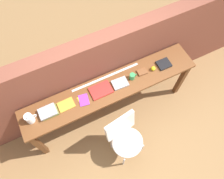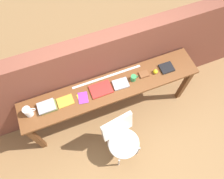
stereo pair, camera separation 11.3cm
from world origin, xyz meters
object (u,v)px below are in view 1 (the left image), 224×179
at_px(pitcher_white, 30,118).
at_px(pamphlet_pile_colourful, 84,100).
at_px(chair_white_moulded, 125,137).
at_px(sports_ball_small, 153,68).
at_px(mug, 132,76).
at_px(magazine_cycling, 66,105).
at_px(leather_journal_brown, 142,72).
at_px(book_open_centre, 101,90).
at_px(book_repair_rightmost, 164,64).
at_px(book_stack_leftmost, 48,112).

xyz_separation_m(pitcher_white, pamphlet_pile_colourful, (0.69, -0.03, -0.07)).
relative_size(chair_white_moulded, sports_ball_small, 14.23).
relative_size(pitcher_white, mug, 1.67).
xyz_separation_m(chair_white_moulded, pamphlet_pile_colourful, (-0.32, 0.59, 0.36)).
bearing_deg(magazine_cycling, mug, -2.39).
distance_m(leather_journal_brown, sports_ball_small, 0.16).
bearing_deg(book_open_centre, pamphlet_pile_colourful, -174.52).
bearing_deg(magazine_cycling, book_open_centre, -1.85).
height_order(sports_ball_small, book_repair_rightmost, sports_ball_small).
bearing_deg(magazine_cycling, chair_white_moulded, -50.02).
bearing_deg(chair_white_moulded, mug, 55.97).
bearing_deg(book_stack_leftmost, sports_ball_small, -1.01).
xyz_separation_m(pamphlet_pile_colourful, mug, (0.73, 0.01, 0.04)).
distance_m(pamphlet_pile_colourful, book_open_centre, 0.26).
bearing_deg(chair_white_moulded, sports_ball_small, 39.05).
bearing_deg(chair_white_moulded, book_repair_rightmost, 33.35).
distance_m(magazine_cycling, sports_ball_small, 1.29).
height_order(chair_white_moulded, book_open_centre, book_open_centre).
xyz_separation_m(mug, book_repair_rightmost, (0.51, -0.00, -0.03)).
distance_m(pitcher_white, magazine_cycling, 0.47).
xyz_separation_m(book_open_centre, mug, (0.47, -0.01, 0.03)).
bearing_deg(sports_ball_small, pamphlet_pile_colourful, -179.84).
distance_m(pamphlet_pile_colourful, book_repair_rightmost, 1.24).
height_order(leather_journal_brown, book_repair_rightmost, book_repair_rightmost).
relative_size(magazine_cycling, mug, 1.91).
bearing_deg(pitcher_white, book_stack_leftmost, 0.54).
relative_size(magazine_cycling, leather_journal_brown, 1.61).
height_order(chair_white_moulded, pitcher_white, pitcher_white).
distance_m(magazine_cycling, mug, 0.96).
xyz_separation_m(magazine_cycling, pamphlet_pile_colourful, (0.23, -0.03, -0.00)).
height_order(chair_white_moulded, magazine_cycling, magazine_cycling).
relative_size(pamphlet_pile_colourful, book_open_centre, 0.63).
relative_size(sports_ball_small, book_repair_rightmost, 0.33).
relative_size(pamphlet_pile_colourful, sports_ball_small, 2.92).
bearing_deg(book_stack_leftmost, pitcher_white, -179.46).
distance_m(sports_ball_small, book_repair_rightmost, 0.18).
relative_size(mug, leather_journal_brown, 0.85).
xyz_separation_m(book_stack_leftmost, mug, (1.19, -0.02, 0.02)).
bearing_deg(book_open_centre, sports_ball_small, -2.14).
relative_size(pitcher_white, book_stack_leftmost, 0.78).
bearing_deg(book_stack_leftmost, mug, -0.82).
xyz_separation_m(book_stack_leftmost, book_repair_rightmost, (1.70, -0.02, -0.02)).
xyz_separation_m(book_open_centre, leather_journal_brown, (0.64, 0.01, 0.00)).
relative_size(chair_white_moulded, leather_journal_brown, 6.86).
bearing_deg(pitcher_white, sports_ball_small, -0.81).
distance_m(chair_white_moulded, mug, 0.83).
relative_size(pamphlet_pile_colourful, book_repair_rightmost, 0.98).
distance_m(pitcher_white, book_stack_leftmost, 0.23).
bearing_deg(pamphlet_pile_colourful, magazine_cycling, 171.89).
height_order(chair_white_moulded, pamphlet_pile_colourful, chair_white_moulded).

